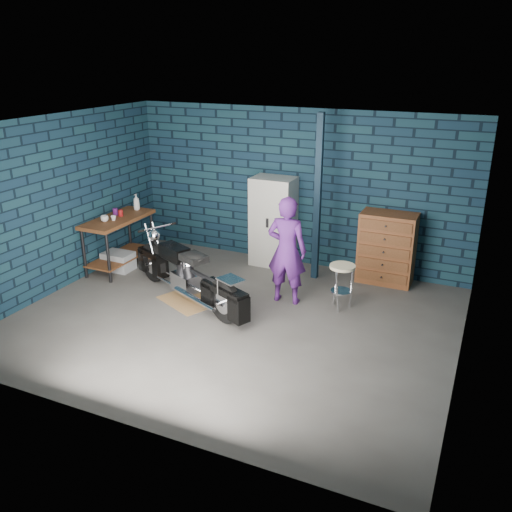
{
  "coord_description": "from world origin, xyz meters",
  "views": [
    {
      "loc": [
        3.1,
        -6.1,
        3.57
      ],
      "look_at": [
        0.21,
        0.3,
        0.9
      ],
      "focal_mm": 38.0,
      "sensor_mm": 36.0,
      "label": 1
    }
  ],
  "objects_px": {
    "motorcycle": "(188,270)",
    "locker": "(273,222)",
    "person": "(287,250)",
    "shop_stool": "(341,287)",
    "storage_bin": "(118,261)",
    "tool_chest": "(386,248)",
    "workbench": "(120,243)"
  },
  "relations": [
    {
      "from": "shop_stool",
      "to": "storage_bin",
      "type": "bearing_deg",
      "value": -178.23
    },
    {
      "from": "person",
      "to": "tool_chest",
      "type": "bearing_deg",
      "value": -135.25
    },
    {
      "from": "workbench",
      "to": "motorcycle",
      "type": "xyz_separation_m",
      "value": [
        1.78,
        -0.69,
        0.04
      ]
    },
    {
      "from": "motorcycle",
      "to": "tool_chest",
      "type": "xyz_separation_m",
      "value": [
        2.55,
        1.94,
        0.08
      ]
    },
    {
      "from": "storage_bin",
      "to": "locker",
      "type": "relative_size",
      "value": 0.32
    },
    {
      "from": "person",
      "to": "locker",
      "type": "height_order",
      "value": "person"
    },
    {
      "from": "workbench",
      "to": "storage_bin",
      "type": "xyz_separation_m",
      "value": [
        0.02,
        -0.1,
        -0.3
      ]
    },
    {
      "from": "storage_bin",
      "to": "shop_stool",
      "type": "xyz_separation_m",
      "value": [
        3.93,
        0.12,
        0.18
      ]
    },
    {
      "from": "person",
      "to": "storage_bin",
      "type": "relative_size",
      "value": 3.25
    },
    {
      "from": "workbench",
      "to": "shop_stool",
      "type": "bearing_deg",
      "value": 0.27
    },
    {
      "from": "tool_chest",
      "to": "shop_stool",
      "type": "xyz_separation_m",
      "value": [
        -0.38,
        -1.24,
        -0.24
      ]
    },
    {
      "from": "workbench",
      "to": "storage_bin",
      "type": "height_order",
      "value": "workbench"
    },
    {
      "from": "storage_bin",
      "to": "tool_chest",
      "type": "bearing_deg",
      "value": 17.47
    },
    {
      "from": "storage_bin",
      "to": "shop_stool",
      "type": "height_order",
      "value": "shop_stool"
    },
    {
      "from": "locker",
      "to": "shop_stool",
      "type": "xyz_separation_m",
      "value": [
        1.6,
        -1.24,
        -0.44
      ]
    },
    {
      "from": "workbench",
      "to": "motorcycle",
      "type": "distance_m",
      "value": 1.91
    },
    {
      "from": "workbench",
      "to": "person",
      "type": "bearing_deg",
      "value": -1.56
    },
    {
      "from": "workbench",
      "to": "motorcycle",
      "type": "relative_size",
      "value": 0.62
    },
    {
      "from": "person",
      "to": "storage_bin",
      "type": "height_order",
      "value": "person"
    },
    {
      "from": "storage_bin",
      "to": "tool_chest",
      "type": "height_order",
      "value": "tool_chest"
    },
    {
      "from": "storage_bin",
      "to": "motorcycle",
      "type": "bearing_deg",
      "value": -18.39
    },
    {
      "from": "motorcycle",
      "to": "locker",
      "type": "height_order",
      "value": "locker"
    },
    {
      "from": "motorcycle",
      "to": "locker",
      "type": "relative_size",
      "value": 1.45
    },
    {
      "from": "motorcycle",
      "to": "shop_stool",
      "type": "xyz_separation_m",
      "value": [
        2.17,
        0.71,
        -0.16
      ]
    },
    {
      "from": "storage_bin",
      "to": "tool_chest",
      "type": "xyz_separation_m",
      "value": [
        4.31,
        1.36,
        0.43
      ]
    },
    {
      "from": "shop_stool",
      "to": "person",
      "type": "bearing_deg",
      "value": -172.81
    },
    {
      "from": "shop_stool",
      "to": "locker",
      "type": "bearing_deg",
      "value": 142.33
    },
    {
      "from": "workbench",
      "to": "motorcycle",
      "type": "height_order",
      "value": "motorcycle"
    },
    {
      "from": "person",
      "to": "tool_chest",
      "type": "height_order",
      "value": "person"
    },
    {
      "from": "storage_bin",
      "to": "tool_chest",
      "type": "relative_size",
      "value": 0.43
    },
    {
      "from": "locker",
      "to": "workbench",
      "type": "bearing_deg",
      "value": -151.9
    },
    {
      "from": "motorcycle",
      "to": "person",
      "type": "xyz_separation_m",
      "value": [
        1.35,
        0.6,
        0.32
      ]
    }
  ]
}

